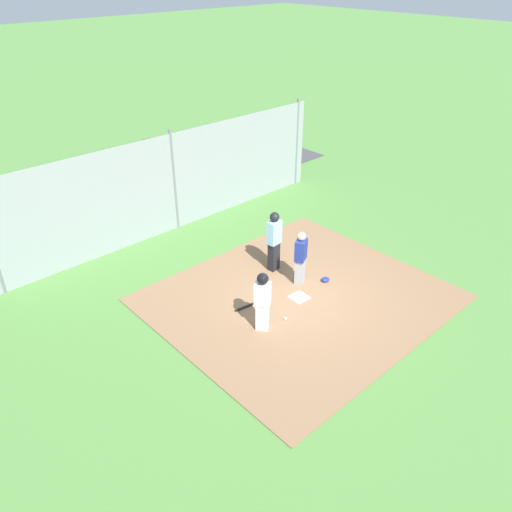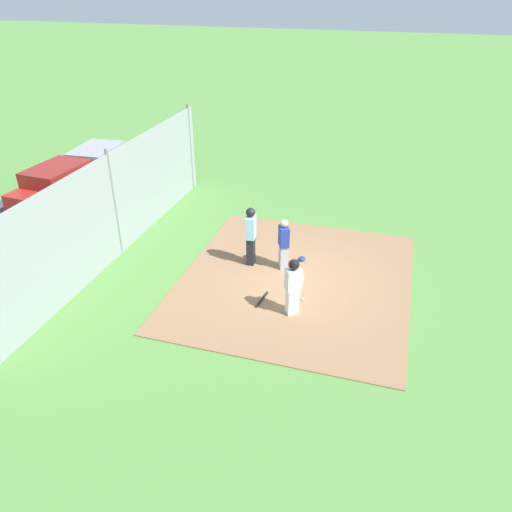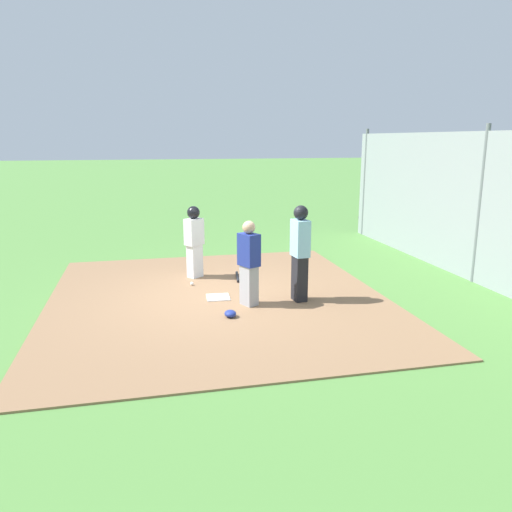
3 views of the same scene
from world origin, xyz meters
name	(u,v)px [view 2 (image 2 of 3)]	position (x,y,z in m)	size (l,w,h in m)	color
ground_plane	(295,280)	(0.00, 0.00, 0.00)	(140.00, 140.00, 0.00)	#51843D
dirt_infield	(295,280)	(0.00, 0.00, 0.01)	(7.20, 6.40, 0.03)	#896647
home_plate	(295,279)	(0.00, 0.00, 0.04)	(0.44, 0.44, 0.02)	white
catcher	(284,243)	(-0.54, -0.50, 0.85)	(0.46, 0.40, 1.58)	#9E9EA3
umpire	(251,235)	(-0.49, -1.49, 1.00)	(0.41, 0.30, 1.82)	black
runner	(293,284)	(1.61, 0.27, 0.93)	(0.44, 0.46, 1.59)	silver
baseball_bat	(262,299)	(1.30, -0.63, 0.06)	(0.06, 0.06, 0.75)	black
catcher_mask	(302,259)	(-1.11, -0.05, 0.09)	(0.24, 0.20, 0.12)	navy
baseball	(302,299)	(0.96, 0.41, 0.07)	(0.07, 0.07, 0.07)	white
backstop_fence	(114,206)	(0.00, -5.62, 1.60)	(12.00, 0.10, 3.35)	#93999E
parking_lot	(18,235)	(0.00, -9.54, 0.02)	(18.00, 5.20, 0.04)	#424247
parked_car_silver	(99,163)	(-5.70, -9.89, 0.61)	(4.31, 2.12, 1.28)	#B2B2B7
parked_car_red	(60,183)	(-3.20, -10.04, 0.61)	(4.32, 2.13, 1.28)	maroon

